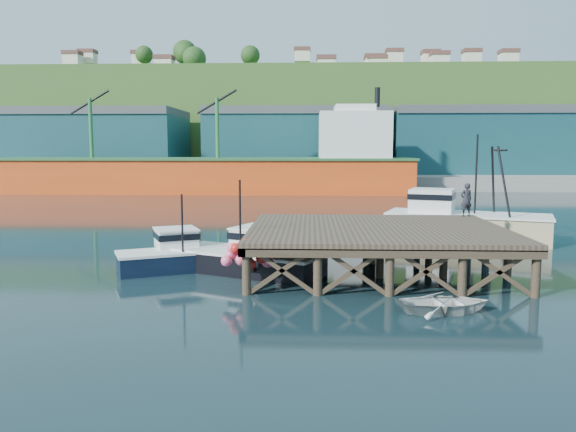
{
  "coord_description": "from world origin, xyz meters",
  "views": [
    {
      "loc": [
        2.34,
        -26.61,
        5.82
      ],
      "look_at": [
        1.2,
        2.0,
        2.38
      ],
      "focal_mm": 35.0,
      "sensor_mm": 36.0,
      "label": 1
    }
  ],
  "objects_px": {
    "boat_navy": "(179,254)",
    "trawler": "(464,219)",
    "boat_black": "(252,255)",
    "dinghy": "(445,303)",
    "dockworker": "(466,200)"
  },
  "relations": [
    {
      "from": "boat_black",
      "to": "dinghy",
      "type": "distance_m",
      "value": 9.98
    },
    {
      "from": "dockworker",
      "to": "boat_black",
      "type": "bearing_deg",
      "value": 9.42
    },
    {
      "from": "trawler",
      "to": "dockworker",
      "type": "xyz_separation_m",
      "value": [
        -1.27,
        -5.0,
        1.66
      ]
    },
    {
      "from": "trawler",
      "to": "dinghy",
      "type": "height_order",
      "value": "trawler"
    },
    {
      "from": "boat_black",
      "to": "dinghy",
      "type": "height_order",
      "value": "boat_black"
    },
    {
      "from": "dockworker",
      "to": "boat_navy",
      "type": "bearing_deg",
      "value": 2.61
    },
    {
      "from": "boat_black",
      "to": "trawler",
      "type": "bearing_deg",
      "value": 63.21
    },
    {
      "from": "trawler",
      "to": "boat_black",
      "type": "bearing_deg",
      "value": -122.18
    },
    {
      "from": "boat_navy",
      "to": "trawler",
      "type": "xyz_separation_m",
      "value": [
        16.18,
        9.37,
        0.64
      ]
    },
    {
      "from": "trawler",
      "to": "dockworker",
      "type": "height_order",
      "value": "trawler"
    },
    {
      "from": "boat_black",
      "to": "dinghy",
      "type": "xyz_separation_m",
      "value": [
        7.61,
        -6.44,
        -0.48
      ]
    },
    {
      "from": "boat_navy",
      "to": "dinghy",
      "type": "height_order",
      "value": "boat_navy"
    },
    {
      "from": "boat_navy",
      "to": "dockworker",
      "type": "xyz_separation_m",
      "value": [
        14.92,
        4.37,
        2.3
      ]
    },
    {
      "from": "boat_navy",
      "to": "trawler",
      "type": "height_order",
      "value": "trawler"
    },
    {
      "from": "dinghy",
      "to": "trawler",
      "type": "bearing_deg",
      "value": -23.65
    }
  ]
}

